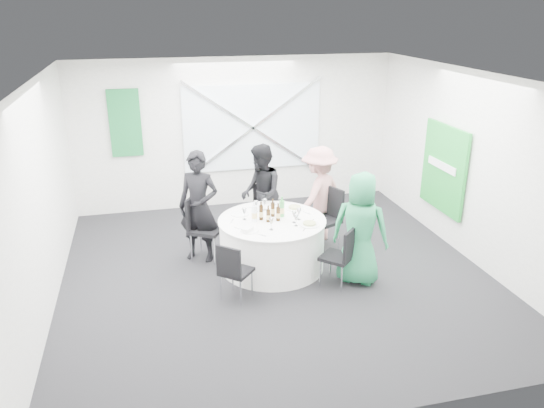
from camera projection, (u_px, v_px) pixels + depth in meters
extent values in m
plane|color=black|center=(275.00, 273.00, 7.73)|extent=(6.00, 6.00, 0.00)
plane|color=silver|center=(276.00, 77.00, 6.74)|extent=(6.00, 6.00, 0.00)
plane|color=silver|center=(237.00, 133.00, 9.96)|extent=(6.00, 0.00, 6.00)
plane|color=silver|center=(362.00, 289.00, 4.51)|extent=(6.00, 0.00, 6.00)
plane|color=silver|center=(41.00, 200.00, 6.56)|extent=(0.00, 6.00, 6.00)
plane|color=silver|center=(470.00, 167.00, 7.90)|extent=(0.00, 6.00, 6.00)
cube|color=silver|center=(252.00, 127.00, 9.95)|extent=(2.60, 0.03, 1.60)
cube|color=silver|center=(253.00, 128.00, 9.92)|extent=(2.63, 0.05, 1.84)
cube|color=silver|center=(253.00, 128.00, 9.92)|extent=(2.63, 0.05, 1.84)
cube|color=#14662F|center=(125.00, 123.00, 9.36)|extent=(0.55, 0.04, 1.20)
cube|color=green|center=(444.00, 168.00, 8.50)|extent=(0.05, 1.20, 1.40)
cylinder|color=white|center=(272.00, 244.00, 7.78)|extent=(1.52, 1.52, 0.74)
cylinder|color=white|center=(272.00, 220.00, 7.64)|extent=(1.56, 1.56, 0.02)
cube|color=black|center=(265.00, 213.00, 8.76)|extent=(0.45, 0.45, 0.05)
cube|color=black|center=(264.00, 196.00, 8.85)|extent=(0.38, 0.09, 0.43)
cylinder|color=silver|center=(274.00, 222.00, 9.00)|extent=(0.02, 0.02, 0.41)
cylinder|color=silver|center=(255.00, 223.00, 8.97)|extent=(0.02, 0.02, 0.41)
cylinder|color=silver|center=(276.00, 229.00, 8.70)|extent=(0.02, 0.02, 0.41)
cylinder|color=silver|center=(257.00, 230.00, 8.67)|extent=(0.02, 0.02, 0.41)
cube|color=black|center=(206.00, 230.00, 8.00)|extent=(0.61, 0.61, 0.05)
cube|color=black|center=(192.00, 212.00, 7.95)|extent=(0.25, 0.40, 0.48)
cylinder|color=silver|center=(201.00, 239.00, 8.29)|extent=(0.02, 0.02, 0.46)
cylinder|color=silver|center=(191.00, 248.00, 7.97)|extent=(0.02, 0.02, 0.46)
cylinder|color=silver|center=(223.00, 241.00, 8.20)|extent=(0.02, 0.02, 0.46)
cylinder|color=silver|center=(214.00, 251.00, 7.87)|extent=(0.02, 0.02, 0.46)
cube|color=black|center=(323.00, 221.00, 8.33)|extent=(0.59, 0.59, 0.05)
cube|color=black|center=(334.00, 202.00, 8.36)|extent=(0.21, 0.41, 0.48)
cylinder|color=silver|center=(339.00, 236.00, 8.39)|extent=(0.02, 0.02, 0.46)
cylinder|color=silver|center=(323.00, 229.00, 8.66)|extent=(0.02, 0.02, 0.46)
cylinder|color=silver|center=(322.00, 242.00, 8.18)|extent=(0.02, 0.02, 0.46)
cylinder|color=silver|center=(307.00, 234.00, 8.45)|extent=(0.02, 0.02, 0.46)
cube|color=black|center=(336.00, 257.00, 7.26)|extent=(0.56, 0.56, 0.05)
cube|color=black|center=(350.00, 245.00, 7.09)|extent=(0.29, 0.29, 0.42)
cylinder|color=silver|center=(342.00, 279.00, 7.13)|extent=(0.02, 0.02, 0.40)
cylinder|color=silver|center=(351.00, 270.00, 7.39)|extent=(0.02, 0.02, 0.40)
cylinder|color=silver|center=(320.00, 273.00, 7.29)|extent=(0.02, 0.02, 0.40)
cylinder|color=silver|center=(330.00, 264.00, 7.54)|extent=(0.02, 0.02, 0.40)
cube|color=black|center=(236.00, 271.00, 6.92)|extent=(0.52, 0.52, 0.04)
cube|color=black|center=(229.00, 262.00, 6.70)|extent=(0.29, 0.26, 0.40)
cylinder|color=silver|center=(221.00, 288.00, 6.94)|extent=(0.02, 0.02, 0.38)
cylinder|color=silver|center=(241.00, 293.00, 6.81)|extent=(0.02, 0.02, 0.38)
cylinder|color=silver|center=(233.00, 278.00, 7.19)|extent=(0.02, 0.02, 0.38)
cylinder|color=silver|center=(252.00, 283.00, 7.06)|extent=(0.02, 0.02, 0.38)
imported|color=black|center=(199.00, 207.00, 7.88)|extent=(0.74, 0.65, 1.70)
imported|color=black|center=(261.00, 193.00, 8.56)|extent=(0.48, 0.81, 1.61)
imported|color=tan|center=(319.00, 195.00, 8.53)|extent=(1.10, 1.01, 1.59)
imported|color=#248553|center=(360.00, 229.00, 7.23)|extent=(0.93, 0.85, 1.59)
cylinder|color=white|center=(260.00, 207.00, 8.10)|extent=(0.25, 0.25, 0.01)
cylinder|color=white|center=(240.00, 214.00, 7.83)|extent=(0.27, 0.27, 0.01)
cylinder|color=white|center=(295.00, 208.00, 8.04)|extent=(0.28, 0.28, 0.01)
cylinder|color=#90A358|center=(295.00, 207.00, 8.03)|extent=(0.18, 0.18, 0.02)
cylinder|color=white|center=(309.00, 225.00, 7.45)|extent=(0.28, 0.28, 0.01)
cylinder|color=#90A358|center=(309.00, 223.00, 7.44)|extent=(0.18, 0.18, 0.02)
cylinder|color=white|center=(249.00, 230.00, 7.26)|extent=(0.25, 0.25, 0.01)
cube|color=white|center=(247.00, 229.00, 7.22)|extent=(0.19, 0.19, 0.04)
cylinder|color=#361F09|center=(261.00, 213.00, 7.60)|extent=(0.06, 0.06, 0.21)
cylinder|color=#361F09|center=(261.00, 204.00, 7.55)|extent=(0.02, 0.02, 0.06)
cylinder|color=#DFC176|center=(261.00, 214.00, 7.61)|extent=(0.06, 0.06, 0.08)
cylinder|color=#361F09|center=(273.00, 210.00, 7.72)|extent=(0.06, 0.06, 0.21)
cylinder|color=#361F09|center=(273.00, 201.00, 7.67)|extent=(0.02, 0.02, 0.06)
cylinder|color=#DFC176|center=(273.00, 211.00, 7.73)|extent=(0.06, 0.06, 0.07)
cylinder|color=#361F09|center=(278.00, 214.00, 7.57)|extent=(0.06, 0.06, 0.21)
cylinder|color=#361F09|center=(278.00, 205.00, 7.52)|extent=(0.02, 0.02, 0.06)
cylinder|color=#DFC176|center=(278.00, 215.00, 7.57)|extent=(0.06, 0.06, 0.07)
cylinder|color=#361F09|center=(268.00, 216.00, 7.53)|extent=(0.06, 0.06, 0.18)
cylinder|color=#361F09|center=(268.00, 208.00, 7.49)|extent=(0.02, 0.02, 0.06)
cylinder|color=#DFC176|center=(268.00, 217.00, 7.54)|extent=(0.06, 0.06, 0.06)
cylinder|color=green|center=(282.00, 209.00, 7.71)|extent=(0.08, 0.08, 0.25)
cylinder|color=green|center=(282.00, 199.00, 7.65)|extent=(0.03, 0.03, 0.06)
cylinder|color=#DFC176|center=(282.00, 210.00, 7.71)|extent=(0.08, 0.08, 0.09)
cylinder|color=white|center=(254.00, 214.00, 7.53)|extent=(0.08, 0.08, 0.24)
cylinder|color=white|center=(254.00, 204.00, 7.48)|extent=(0.03, 0.03, 0.06)
cylinder|color=#DFC176|center=(254.00, 215.00, 7.54)|extent=(0.08, 0.08, 0.08)
cylinder|color=white|center=(256.00, 212.00, 7.92)|extent=(0.06, 0.06, 0.00)
cylinder|color=white|center=(256.00, 208.00, 7.91)|extent=(0.01, 0.01, 0.10)
cone|color=white|center=(256.00, 204.00, 7.88)|extent=(0.07, 0.07, 0.08)
cylinder|color=white|center=(271.00, 230.00, 7.30)|extent=(0.06, 0.06, 0.00)
cylinder|color=white|center=(271.00, 226.00, 7.28)|extent=(0.01, 0.01, 0.10)
cone|color=white|center=(271.00, 221.00, 7.25)|extent=(0.07, 0.07, 0.08)
cylinder|color=white|center=(265.00, 210.00, 8.00)|extent=(0.06, 0.06, 0.00)
cylinder|color=white|center=(265.00, 207.00, 7.98)|extent=(0.01, 0.01, 0.10)
cone|color=white|center=(265.00, 202.00, 7.95)|extent=(0.07, 0.07, 0.08)
cylinder|color=white|center=(294.00, 222.00, 7.53)|extent=(0.06, 0.06, 0.00)
cylinder|color=white|center=(294.00, 219.00, 7.52)|extent=(0.01, 0.01, 0.10)
cone|color=white|center=(294.00, 214.00, 7.49)|extent=(0.07, 0.07, 0.08)
cylinder|color=white|center=(299.00, 219.00, 7.64)|extent=(0.06, 0.06, 0.00)
cylinder|color=white|center=(299.00, 216.00, 7.62)|extent=(0.01, 0.01, 0.10)
cone|color=white|center=(299.00, 211.00, 7.60)|extent=(0.07, 0.07, 0.08)
cylinder|color=white|center=(296.00, 226.00, 7.42)|extent=(0.06, 0.06, 0.00)
cylinder|color=white|center=(296.00, 222.00, 7.41)|extent=(0.01, 0.01, 0.10)
cone|color=white|center=(296.00, 217.00, 7.38)|extent=(0.07, 0.07, 0.08)
cylinder|color=white|center=(245.00, 219.00, 7.65)|extent=(0.06, 0.06, 0.00)
cylinder|color=white|center=(244.00, 216.00, 7.63)|extent=(0.01, 0.01, 0.10)
cone|color=white|center=(244.00, 211.00, 7.60)|extent=(0.07, 0.07, 0.08)
cube|color=silver|center=(307.00, 213.00, 7.87)|extent=(0.09, 0.14, 0.01)
cube|color=silver|center=(292.00, 207.00, 8.09)|extent=(0.08, 0.14, 0.01)
cube|color=silver|center=(305.00, 229.00, 7.30)|extent=(0.10, 0.13, 0.01)
cube|color=silver|center=(312.00, 221.00, 7.58)|extent=(0.10, 0.13, 0.01)
cube|color=silver|center=(272.00, 205.00, 8.18)|extent=(0.15, 0.02, 0.01)
cube|color=silver|center=(252.00, 207.00, 8.09)|extent=(0.15, 0.02, 0.01)
cube|color=silver|center=(238.00, 229.00, 7.33)|extent=(0.11, 0.13, 0.01)
cube|color=silver|center=(262.00, 235.00, 7.12)|extent=(0.12, 0.12, 0.01)
cube|color=silver|center=(240.00, 211.00, 7.94)|extent=(0.09, 0.14, 0.01)
cube|color=silver|center=(232.00, 221.00, 7.58)|extent=(0.08, 0.14, 0.01)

